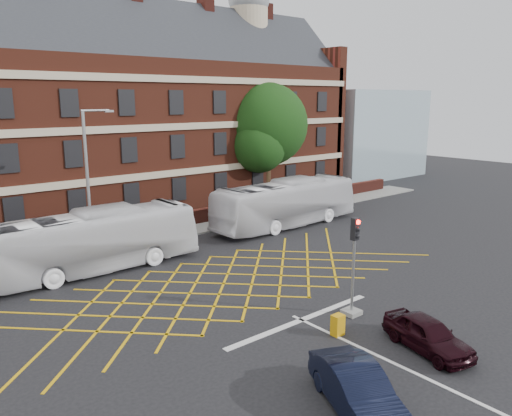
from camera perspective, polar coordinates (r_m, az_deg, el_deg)
ground at (r=23.88m, az=-0.83°, el=-9.96°), size 120.00×120.00×0.00m
victorian_building at (r=41.64m, az=-20.38°, el=9.93°), size 51.00×12.17×20.40m
boundary_wall at (r=34.28m, az=-14.70°, el=-2.43°), size 56.00×0.50×1.10m
far_pavement at (r=33.53m, az=-13.92°, el=-3.58°), size 60.00×3.00×0.12m
glass_block at (r=61.38m, az=11.61°, el=8.35°), size 14.00×10.00×10.00m
box_junction_hatching at (r=25.35m, az=-3.72°, el=-8.61°), size 8.22×8.22×0.02m
stop_line at (r=21.50m, az=5.22°, el=-12.62°), size 8.00×0.30×0.02m
centre_line at (r=18.09m, az=20.79°, el=-18.60°), size 0.15×14.00×0.02m
bus_left at (r=27.89m, az=-18.58°, el=-3.70°), size 11.97×2.95×3.32m
bus_right at (r=36.04m, az=3.49°, el=0.53°), size 12.15×3.13×3.36m
car_navy at (r=15.91m, az=11.50°, el=-19.71°), size 3.10×4.47×1.40m
car_maroon at (r=19.90m, az=19.03°, el=-13.49°), size 2.32×3.94×1.26m
deciduous_tree at (r=44.50m, az=1.13°, el=8.85°), size 7.58×7.33×10.50m
traffic_light_near at (r=21.68m, az=11.04°, el=-7.58°), size 0.70×0.70×4.27m
street_lamp at (r=29.73m, az=-18.34°, el=-0.26°), size 2.25×1.00×8.50m
utility_cabinet at (r=20.30m, az=9.32°, el=-13.06°), size 0.47×0.37×0.84m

